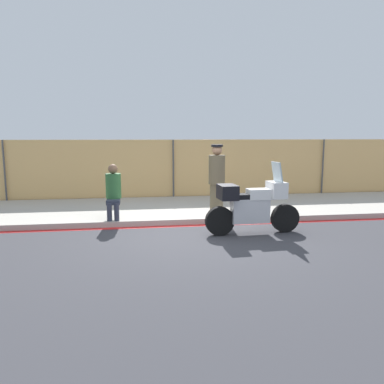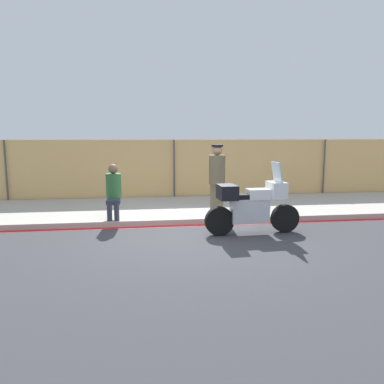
% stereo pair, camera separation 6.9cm
% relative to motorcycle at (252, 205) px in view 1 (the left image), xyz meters
% --- Properties ---
extents(ground_plane, '(120.00, 120.00, 0.00)m').
position_rel_motorcycle_xyz_m(ground_plane, '(-1.25, 0.04, -0.62)').
color(ground_plane, '#38383D').
extents(sidewalk, '(37.58, 3.38, 0.13)m').
position_rel_motorcycle_xyz_m(sidewalk, '(-1.25, 2.66, -0.55)').
color(sidewalk, '#ADA89E').
rests_on(sidewalk, ground_plane).
extents(curb_paint_stripe, '(37.58, 0.18, 0.01)m').
position_rel_motorcycle_xyz_m(curb_paint_stripe, '(-1.25, 0.87, -0.62)').
color(curb_paint_stripe, red).
rests_on(curb_paint_stripe, ground_plane).
extents(storefront_fence, '(35.70, 0.17, 1.94)m').
position_rel_motorcycle_xyz_m(storefront_fence, '(-1.25, 4.44, 0.35)').
color(storefront_fence, '#E5B26B').
rests_on(storefront_fence, ground_plane).
extents(motorcycle, '(2.07, 0.56, 1.52)m').
position_rel_motorcycle_xyz_m(motorcycle, '(0.00, 0.00, 0.00)').
color(motorcycle, black).
rests_on(motorcycle, ground_plane).
extents(officer_standing, '(0.41, 0.41, 1.72)m').
position_rel_motorcycle_xyz_m(officer_standing, '(-0.40, 1.71, 0.38)').
color(officer_standing, brown).
rests_on(officer_standing, sidewalk).
extents(person_seated_on_curb, '(0.36, 0.65, 1.27)m').
position_rel_motorcycle_xyz_m(person_seated_on_curb, '(-2.95, 1.42, 0.21)').
color(person_seated_on_curb, '#2D3342').
rests_on(person_seated_on_curb, sidewalk).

